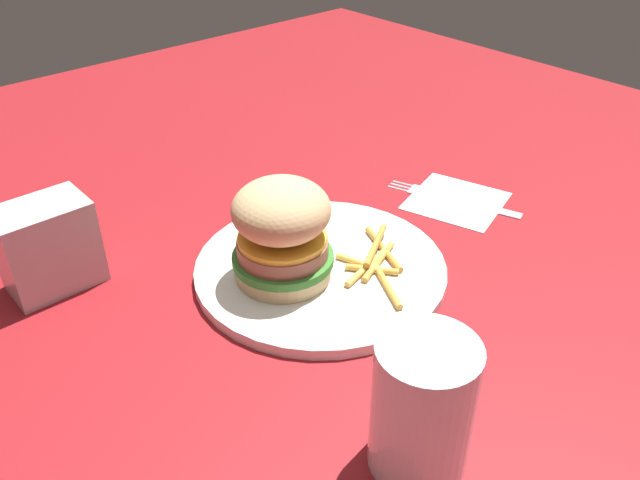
{
  "coord_description": "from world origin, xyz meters",
  "views": [
    {
      "loc": [
        -0.36,
        -0.42,
        0.41
      ],
      "look_at": [
        0.02,
        0.0,
        0.04
      ],
      "focal_mm": 36.45,
      "sensor_mm": 36.0,
      "label": 1
    }
  ],
  "objects_px": {
    "plate": "(320,268)",
    "fries_pile": "(376,262)",
    "drink_glass": "(421,414)",
    "napkin_dispenser": "(48,246)",
    "fork": "(452,197)",
    "sandwich": "(282,231)",
    "napkin": "(453,199)"
  },
  "relations": [
    {
      "from": "plate",
      "to": "drink_glass",
      "type": "distance_m",
      "value": 0.25
    },
    {
      "from": "drink_glass",
      "to": "napkin_dispenser",
      "type": "xyz_separation_m",
      "value": [
        -0.11,
        0.39,
        -0.0
      ]
    },
    {
      "from": "fries_pile",
      "to": "napkin_dispenser",
      "type": "height_order",
      "value": "napkin_dispenser"
    },
    {
      "from": "fork",
      "to": "sandwich",
      "type": "bearing_deg",
      "value": 178.99
    },
    {
      "from": "fork",
      "to": "drink_glass",
      "type": "relative_size",
      "value": 1.49
    },
    {
      "from": "drink_glass",
      "to": "napkin_dispenser",
      "type": "height_order",
      "value": "drink_glass"
    },
    {
      "from": "fries_pile",
      "to": "napkin",
      "type": "bearing_deg",
      "value": 13.3
    },
    {
      "from": "napkin",
      "to": "napkin_dispenser",
      "type": "xyz_separation_m",
      "value": [
        -0.45,
        0.16,
        0.05
      ]
    },
    {
      "from": "fries_pile",
      "to": "napkin_dispenser",
      "type": "relative_size",
      "value": 1.32
    },
    {
      "from": "plate",
      "to": "fork",
      "type": "relative_size",
      "value": 1.57
    },
    {
      "from": "plate",
      "to": "napkin",
      "type": "bearing_deg",
      "value": 0.95
    },
    {
      "from": "sandwich",
      "to": "fork",
      "type": "xyz_separation_m",
      "value": [
        0.27,
        -0.0,
        -0.06
      ]
    },
    {
      "from": "fries_pile",
      "to": "fork",
      "type": "distance_m",
      "value": 0.19
    },
    {
      "from": "plate",
      "to": "fries_pile",
      "type": "distance_m",
      "value": 0.06
    },
    {
      "from": "plate",
      "to": "fries_pile",
      "type": "bearing_deg",
      "value": -44.15
    },
    {
      "from": "napkin",
      "to": "fork",
      "type": "distance_m",
      "value": 0.0
    },
    {
      "from": "napkin",
      "to": "fork",
      "type": "xyz_separation_m",
      "value": [
        -0.0,
        0.0,
        0.0
      ]
    },
    {
      "from": "fork",
      "to": "napkin_dispenser",
      "type": "distance_m",
      "value": 0.48
    },
    {
      "from": "plate",
      "to": "fork",
      "type": "bearing_deg",
      "value": 1.33
    },
    {
      "from": "sandwich",
      "to": "drink_glass",
      "type": "bearing_deg",
      "value": -104.95
    },
    {
      "from": "napkin",
      "to": "sandwich",
      "type": "bearing_deg",
      "value": 178.67
    },
    {
      "from": "plate",
      "to": "napkin_dispenser",
      "type": "xyz_separation_m",
      "value": [
        -0.22,
        0.17,
        0.04
      ]
    },
    {
      "from": "napkin_dispenser",
      "to": "plate",
      "type": "bearing_deg",
      "value": -37.36
    },
    {
      "from": "fries_pile",
      "to": "napkin_dispenser",
      "type": "bearing_deg",
      "value": 140.92
    },
    {
      "from": "plate",
      "to": "drink_glass",
      "type": "height_order",
      "value": "drink_glass"
    },
    {
      "from": "fries_pile",
      "to": "fork",
      "type": "height_order",
      "value": "fries_pile"
    },
    {
      "from": "napkin_dispenser",
      "to": "sandwich",
      "type": "bearing_deg",
      "value": -41.59
    },
    {
      "from": "sandwich",
      "to": "napkin_dispenser",
      "type": "distance_m",
      "value": 0.24
    },
    {
      "from": "drink_glass",
      "to": "napkin",
      "type": "bearing_deg",
      "value": 34.55
    },
    {
      "from": "napkin_dispenser",
      "to": "napkin",
      "type": "bearing_deg",
      "value": -19.66
    },
    {
      "from": "plate",
      "to": "sandwich",
      "type": "distance_m",
      "value": 0.07
    },
    {
      "from": "fries_pile",
      "to": "drink_glass",
      "type": "distance_m",
      "value": 0.24
    }
  ]
}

